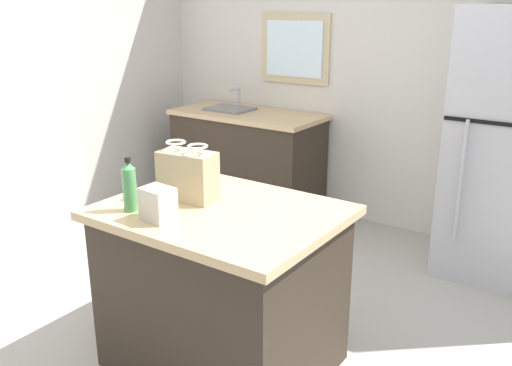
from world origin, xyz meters
TOP-DOWN VIEW (x-y plane):
  - ground at (0.00, 0.00)m, footprint 5.80×5.80m
  - back_wall at (-0.02, 2.24)m, footprint 4.83×0.13m
  - kitchen_island at (-0.04, -0.12)m, footprint 1.13×0.89m
  - refrigerator at (0.88, 1.81)m, footprint 0.72×0.74m
  - sink_counter at (-1.31, 1.85)m, footprint 1.36×0.65m
  - shopping_bag at (-0.26, -0.11)m, footprint 0.30×0.19m
  - small_box at (-0.18, -0.40)m, footprint 0.15×0.13m
  - bottle at (-0.38, -0.39)m, footprint 0.07×0.07m

SIDE VIEW (x-z plane):
  - ground at x=0.00m, z-range 0.00..0.00m
  - kitchen_island at x=-0.04m, z-range 0.00..0.88m
  - sink_counter at x=-1.31m, z-range -0.08..1.00m
  - refrigerator at x=0.88m, z-range 0.00..1.82m
  - small_box at x=-0.18m, z-range 0.87..1.03m
  - bottle at x=-0.38m, z-range 0.86..1.13m
  - shopping_bag at x=-0.26m, z-range 0.85..1.15m
  - back_wall at x=-0.02m, z-range 0.00..2.74m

